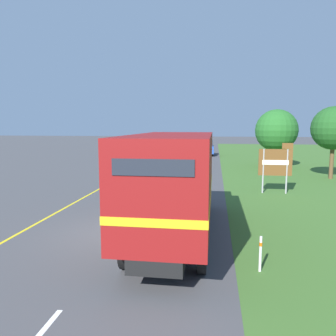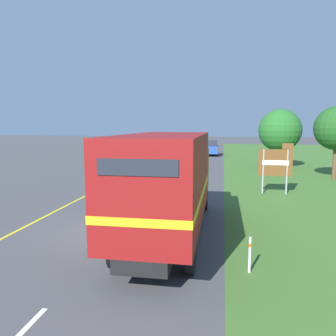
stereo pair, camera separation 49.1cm
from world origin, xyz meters
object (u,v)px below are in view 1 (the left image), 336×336
object	(u,v)px
lead_car_blue_ahead	(207,148)
roadside_tree_mid	(276,131)
lead_car_white	(155,157)
highway_sign	(276,163)
lead_car_white_ahead	(186,142)
horse_trailer_truck	(176,180)
delineator_post	(260,253)
roadside_tree_near	(334,128)

from	to	relation	value
lead_car_blue_ahead	roadside_tree_mid	bearing A→B (deg)	-60.06
lead_car_white	roadside_tree_mid	world-z (taller)	roadside_tree_mid
lead_car_blue_ahead	highway_sign	world-z (taller)	highway_sign
lead_car_white	lead_car_white_ahead	bearing A→B (deg)	89.73
lead_car_blue_ahead	highway_sign	size ratio (longest dim) A/B	1.43
lead_car_white	roadside_tree_mid	distance (m)	11.07
horse_trailer_truck	lead_car_white	xyz separation A→B (m)	(-3.93, 17.47, -0.93)
delineator_post	lead_car_white	bearing A→B (deg)	108.01
roadside_tree_near	lead_car_white_ahead	bearing A→B (deg)	111.79
lead_car_white	lead_car_blue_ahead	bearing A→B (deg)	72.63
horse_trailer_truck	roadside_tree_mid	xyz separation A→B (m)	(6.68, 19.70, 1.34)
lead_car_blue_ahead	highway_sign	distance (m)	23.28
roadside_tree_near	lead_car_blue_ahead	bearing A→B (deg)	118.33
horse_trailer_truck	lead_car_white_ahead	world-z (taller)	horse_trailer_truck
lead_car_blue_ahead	lead_car_white_ahead	bearing A→B (deg)	104.11
roadside_tree_mid	lead_car_white	bearing A→B (deg)	-168.16
roadside_tree_near	roadside_tree_mid	bearing A→B (deg)	115.19
lead_car_white	highway_sign	world-z (taller)	highway_sign
horse_trailer_truck	lead_car_white_ahead	xyz separation A→B (m)	(-3.79, 46.93, -1.07)
lead_car_white	lead_car_blue_ahead	size ratio (longest dim) A/B	1.04
roadside_tree_mid	delineator_post	distance (m)	22.55
lead_car_white_ahead	highway_sign	distance (m)	39.85
lead_car_blue_ahead	highway_sign	bearing A→B (deg)	-79.14
lead_car_blue_ahead	delineator_post	world-z (taller)	lead_car_blue_ahead
horse_trailer_truck	lead_car_white	world-z (taller)	horse_trailer_truck
lead_car_blue_ahead	roadside_tree_mid	size ratio (longest dim) A/B	0.78
lead_car_blue_ahead	lead_car_white_ahead	distance (m)	16.59
horse_trailer_truck	highway_sign	world-z (taller)	horse_trailer_truck
lead_car_white	lead_car_white_ahead	world-z (taller)	lead_car_white
horse_trailer_truck	roadside_tree_near	size ratio (longest dim) A/B	1.70
horse_trailer_truck	delineator_post	world-z (taller)	horse_trailer_truck
horse_trailer_truck	roadside_tree_mid	bearing A→B (deg)	71.27
lead_car_blue_ahead	highway_sign	xyz separation A→B (m)	(4.38, -22.86, 0.72)
highway_sign	lead_car_white	bearing A→B (deg)	132.10
lead_car_white	roadside_tree_near	distance (m)	14.14
lead_car_white	delineator_post	distance (m)	20.78
lead_car_white	lead_car_blue_ahead	xyz separation A→B (m)	(4.18, 13.37, -0.06)
roadside_tree_near	highway_sign	bearing A→B (deg)	-130.06
highway_sign	lead_car_blue_ahead	bearing A→B (deg)	100.86
highway_sign	roadside_tree_mid	distance (m)	11.99
lead_car_white_ahead	delineator_post	xyz separation A→B (m)	(6.28, -49.22, -0.40)
lead_car_white	lead_car_blue_ahead	distance (m)	14.01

